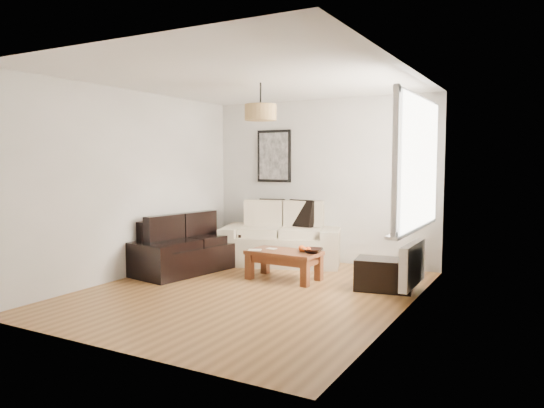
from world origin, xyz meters
The scene contains 21 objects.
floor centered at (0.00, 0.00, 0.00)m, with size 4.50×4.50×0.00m, color brown.
ceiling centered at (0.00, 0.00, 2.60)m, with size 3.80×4.50×0.00m, color white, non-canonical shape.
wall_back centered at (0.00, 2.25, 1.30)m, with size 3.80×0.04×2.60m, color silver, non-canonical shape.
wall_front centered at (0.00, -2.25, 1.30)m, with size 3.80×0.04×2.60m, color silver, non-canonical shape.
wall_left centered at (-1.90, 0.00, 1.30)m, with size 0.04×4.50×2.60m, color silver, non-canonical shape.
wall_right centered at (1.90, 0.00, 1.30)m, with size 0.04×4.50×2.60m, color silver, non-canonical shape.
window_bay centered at (1.86, 0.80, 1.60)m, with size 0.14×1.90×1.60m, color white, non-canonical shape.
radiator centered at (1.82, 0.80, 0.38)m, with size 0.10×0.90×0.52m, color white.
poster centered at (-0.85, 2.22, 1.70)m, with size 0.62×0.04×0.87m, color black, non-canonical shape.
pendant_shade centered at (0.00, 0.30, 2.23)m, with size 0.40×0.40×0.20m, color tan.
loveseat_cream centered at (-0.47, 1.78, 0.45)m, with size 1.83×1.00×0.91m, color #B8B294, non-canonical shape.
sofa_leather centered at (-1.43, 0.64, 0.38)m, with size 1.75×0.85×0.76m, color black, non-canonical shape.
coffee_table centered at (0.09, 0.78, 0.20)m, with size 0.98×0.53×0.40m, color brown, non-canonical shape.
ottoman centered at (1.45, 0.89, 0.20)m, with size 0.69×0.45×0.40m, color black.
cushion_left centered at (-0.77, 2.00, 0.78)m, with size 0.43×0.13×0.43m, color black.
cushion_right centered at (-0.23, 2.00, 0.78)m, with size 0.43×0.13×0.43m, color black.
fruit_bowl centered at (0.50, 0.81, 0.43)m, with size 0.26×0.26×0.06m, color black.
orange_a centered at (0.38, 0.80, 0.44)m, with size 0.07×0.07×0.07m, color #E55413.
orange_b centered at (0.43, 0.84, 0.44)m, with size 0.07×0.07×0.07m, color #ED4B13.
orange_c centered at (0.32, 0.86, 0.44)m, with size 0.09×0.09×0.09m, color #E04E12.
papers centered at (-0.29, 0.63, 0.40)m, with size 0.18×0.12×0.01m, color silver.
Camera 1 is at (3.25, -5.32, 1.62)m, focal length 33.71 mm.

